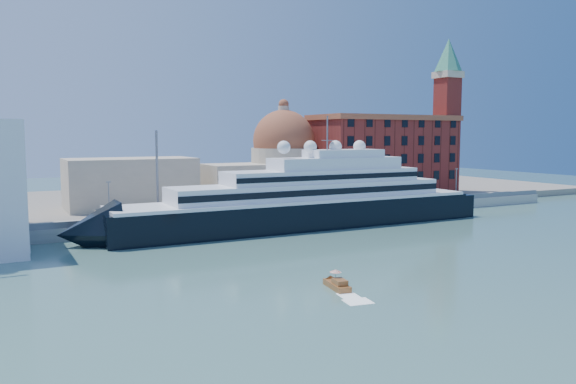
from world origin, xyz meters
TOP-DOWN VIEW (x-y plane):
  - ground at (0.00, 0.00)m, footprint 400.00×400.00m
  - quay at (0.00, 34.00)m, footprint 180.00×10.00m
  - land at (0.00, 75.00)m, footprint 260.00×72.00m
  - quay_fence at (0.00, 29.50)m, footprint 180.00×0.10m
  - superyacht at (5.52, 23.00)m, footprint 92.66×12.85m
  - water_taxi at (-11.33, -20.95)m, footprint 2.56×5.47m
  - warehouse at (52.00, 52.00)m, footprint 43.00×19.00m
  - campanile at (76.00, 52.00)m, footprint 8.40×8.40m
  - church at (6.39, 57.72)m, footprint 66.00×18.00m
  - lamp_posts at (-12.67, 32.27)m, footprint 120.80×2.40m

SIDE VIEW (x-z plane):
  - ground at x=0.00m, z-range 0.00..0.00m
  - water_taxi at x=-11.33m, z-range -0.65..1.85m
  - land at x=0.00m, z-range 0.00..2.00m
  - quay at x=0.00m, z-range 0.00..2.50m
  - quay_fence at x=0.00m, z-range 2.50..3.70m
  - superyacht at x=5.52m, z-range -9.07..18.63m
  - lamp_posts at x=-12.67m, z-range 0.84..18.84m
  - church at x=6.39m, z-range -1.84..23.66m
  - warehouse at x=52.00m, z-range 2.16..25.41m
  - campanile at x=76.00m, z-range 5.26..52.26m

